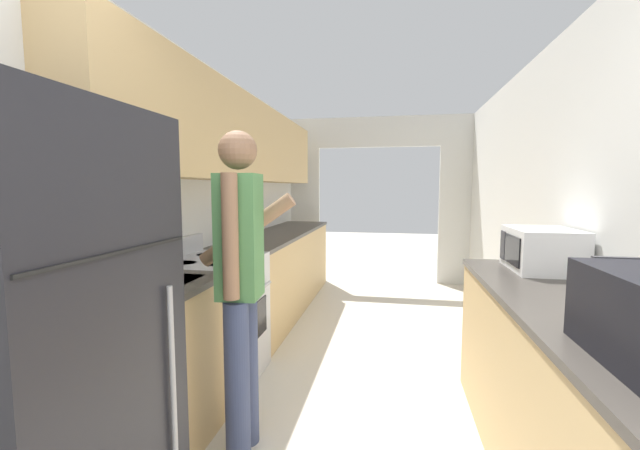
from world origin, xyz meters
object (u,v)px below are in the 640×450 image
range_oven (214,320)px  refrigerator (31,356)px  microwave (542,250)px  person (240,284)px

range_oven → refrigerator: bearing=-87.7°
refrigerator → range_oven: size_ratio=1.61×
range_oven → microwave: bearing=0.1°
microwave → range_oven: bearing=-179.9°
refrigerator → microwave: size_ratio=3.53×
person → range_oven: bearing=30.5°
person → microwave: (1.70, 0.71, 0.12)m
refrigerator → person: bearing=61.3°
range_oven → person: person is taller
range_oven → microwave: 2.28m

